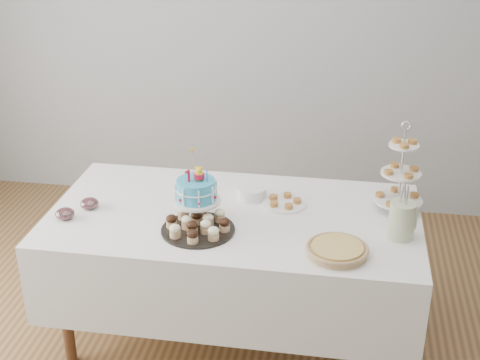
% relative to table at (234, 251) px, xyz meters
% --- Properties ---
extents(walls, '(5.04, 4.04, 2.70)m').
position_rel_table_xyz_m(walls, '(0.00, -0.30, 0.81)').
color(walls, '#9C9FA1').
rests_on(walls, floor).
extents(table, '(1.92, 1.02, 0.77)m').
position_rel_table_xyz_m(table, '(0.00, 0.00, 0.00)').
color(table, silver).
rests_on(table, floor).
extents(birthday_cake, '(0.25, 0.25, 0.38)m').
position_rel_table_xyz_m(birthday_cake, '(-0.17, -0.09, 0.33)').
color(birthday_cake, white).
rests_on(birthday_cake, table).
extents(cupcake_tray, '(0.37, 0.37, 0.08)m').
position_rel_table_xyz_m(cupcake_tray, '(-0.14, -0.21, 0.27)').
color(cupcake_tray, black).
rests_on(cupcake_tray, table).
extents(pie, '(0.29, 0.29, 0.05)m').
position_rel_table_xyz_m(pie, '(0.54, -0.32, 0.25)').
color(pie, tan).
rests_on(pie, table).
extents(tiered_stand, '(0.25, 0.25, 0.49)m').
position_rel_table_xyz_m(tiered_stand, '(0.84, 0.19, 0.43)').
color(tiered_stand, silver).
rests_on(tiered_stand, table).
extents(plate_stack, '(0.16, 0.16, 0.06)m').
position_rel_table_xyz_m(plate_stack, '(0.06, 0.20, 0.26)').
color(plate_stack, white).
rests_on(plate_stack, table).
extents(pastry_plate, '(0.24, 0.24, 0.04)m').
position_rel_table_xyz_m(pastry_plate, '(0.25, 0.15, 0.24)').
color(pastry_plate, white).
rests_on(pastry_plate, table).
extents(jam_bowl_a, '(0.10, 0.10, 0.06)m').
position_rel_table_xyz_m(jam_bowl_a, '(-0.76, -0.06, 0.25)').
color(jam_bowl_a, silver).
rests_on(jam_bowl_a, table).
extents(jam_bowl_b, '(0.10, 0.10, 0.06)m').
position_rel_table_xyz_m(jam_bowl_b, '(-0.84, -0.20, 0.25)').
color(jam_bowl_b, silver).
rests_on(jam_bowl_b, table).
extents(utensil_pitcher, '(0.13, 0.13, 0.28)m').
position_rel_table_xyz_m(utensil_pitcher, '(0.84, -0.11, 0.33)').
color(utensil_pitcher, silver).
rests_on(utensil_pitcher, table).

